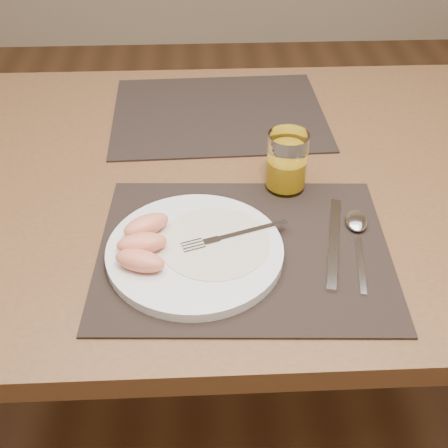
% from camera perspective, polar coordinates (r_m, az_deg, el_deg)
% --- Properties ---
extents(ground, '(5.00, 5.00, 0.00)m').
position_cam_1_polar(ground, '(1.59, 0.30, -17.52)').
color(ground, '#57361D').
rests_on(ground, ground).
extents(table, '(1.40, 0.90, 0.75)m').
position_cam_1_polar(table, '(1.10, 0.41, 1.79)').
color(table, brown).
rests_on(table, ground).
extents(placemat_near, '(0.47, 0.37, 0.00)m').
position_cam_1_polar(placemat_near, '(0.87, 2.03, -2.60)').
color(placemat_near, black).
rests_on(placemat_near, table).
extents(placemat_far, '(0.46, 0.36, 0.00)m').
position_cam_1_polar(placemat_far, '(1.23, -0.56, 11.19)').
color(placemat_far, black).
rests_on(placemat_far, table).
extents(plate, '(0.27, 0.27, 0.02)m').
position_cam_1_polar(plate, '(0.86, -2.97, -2.78)').
color(plate, white).
rests_on(plate, placemat_near).
extents(plate_dressing, '(0.17, 0.17, 0.00)m').
position_cam_1_polar(plate_dressing, '(0.86, -0.99, -1.84)').
color(plate_dressing, white).
rests_on(plate_dressing, plate).
extents(fork, '(0.17, 0.07, 0.00)m').
position_cam_1_polar(fork, '(0.86, 0.23, -1.37)').
color(fork, silver).
rests_on(fork, plate).
extents(knife, '(0.06, 0.22, 0.01)m').
position_cam_1_polar(knife, '(0.88, 11.05, -2.52)').
color(knife, silver).
rests_on(knife, placemat_near).
extents(spoon, '(0.05, 0.19, 0.01)m').
position_cam_1_polar(spoon, '(0.93, 13.36, -0.26)').
color(spoon, silver).
rests_on(spoon, placemat_near).
extents(juice_glass, '(0.07, 0.07, 0.11)m').
position_cam_1_polar(juice_glass, '(0.98, 6.38, 6.04)').
color(juice_glass, white).
rests_on(juice_glass, placemat_near).
extents(grapefruit_wedges, '(0.09, 0.14, 0.03)m').
position_cam_1_polar(grapefruit_wedges, '(0.84, -8.25, -1.88)').
color(grapefruit_wedges, '#EE8761').
rests_on(grapefruit_wedges, plate).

